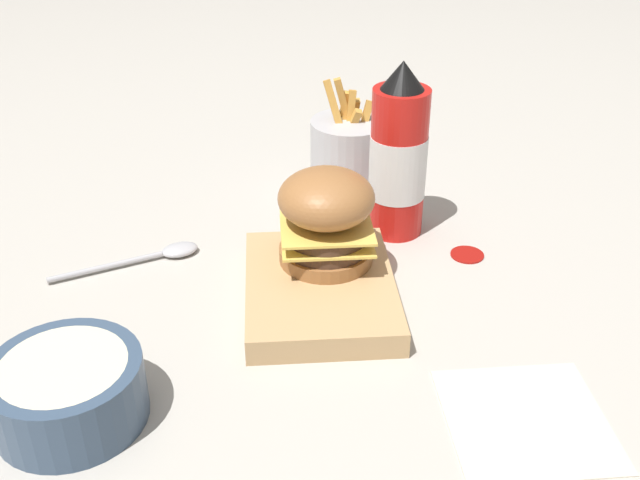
{
  "coord_description": "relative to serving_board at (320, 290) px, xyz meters",
  "views": [
    {
      "loc": [
        -0.74,
        0.06,
        0.49
      ],
      "look_at": [
        -0.05,
        0.01,
        0.08
      ],
      "focal_mm": 42.0,
      "sensor_mm": 36.0,
      "label": 1
    }
  ],
  "objects": [
    {
      "name": "serving_board",
      "position": [
        0.0,
        0.0,
        0.0
      ],
      "size": [
        0.22,
        0.17,
        0.03
      ],
      "color": "tan",
      "rests_on": "ground_plane"
    },
    {
      "name": "spoon",
      "position": [
        0.1,
        0.19,
        -0.01
      ],
      "size": [
        0.08,
        0.18,
        0.01
      ],
      "rotation": [
        0.0,
        0.0,
        5.09
      ],
      "color": "#B2B2B7",
      "rests_on": "ground_plane"
    },
    {
      "name": "ground_plane",
      "position": [
        0.05,
        -0.01,
        -0.01
      ],
      "size": [
        6.0,
        6.0,
        0.0
      ],
      "primitive_type": "plane",
      "color": "#B7B2A8"
    },
    {
      "name": "side_bowl",
      "position": [
        -0.17,
        0.24,
        0.02
      ],
      "size": [
        0.14,
        0.14,
        0.06
      ],
      "color": "#384C66",
      "rests_on": "ground_plane"
    },
    {
      "name": "parchment_square",
      "position": [
        -0.2,
        -0.17,
        -0.01
      ],
      "size": [
        0.15,
        0.15,
        0.0
      ],
      "color": "beige",
      "rests_on": "ground_plane"
    },
    {
      "name": "fries_basket",
      "position": [
        0.29,
        -0.06,
        0.04
      ],
      "size": [
        0.11,
        0.11,
        0.16
      ],
      "color": "#B7B7BC",
      "rests_on": "ground_plane"
    },
    {
      "name": "burger",
      "position": [
        0.04,
        -0.01,
        0.07
      ],
      "size": [
        0.11,
        0.11,
        0.11
      ],
      "color": "#9E6638",
      "rests_on": "serving_board"
    },
    {
      "name": "ketchup_puddle",
      "position": [
        0.08,
        -0.19,
        -0.01
      ],
      "size": [
        0.04,
        0.04,
        0.0
      ],
      "color": "#9E140F",
      "rests_on": "ground_plane"
    },
    {
      "name": "ketchup_bottle",
      "position": [
        0.15,
        -0.11,
        0.09
      ],
      "size": [
        0.07,
        0.07,
        0.23
      ],
      "color": "red",
      "rests_on": "ground_plane"
    }
  ]
}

